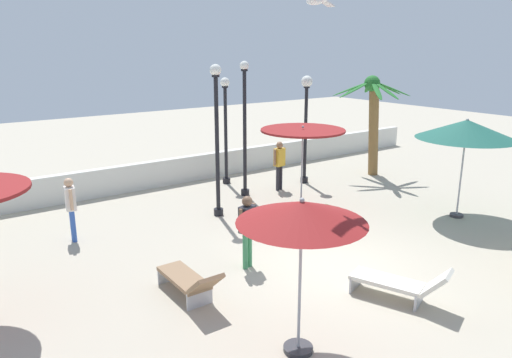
# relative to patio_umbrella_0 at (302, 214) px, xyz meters

# --- Properties ---
(ground_plane) EXTENTS (56.00, 56.00, 0.00)m
(ground_plane) POSITION_rel_patio_umbrella_0_xyz_m (2.72, 2.06, -2.39)
(ground_plane) COLOR #B2A893
(boundary_wall) EXTENTS (25.20, 0.30, 0.94)m
(boundary_wall) POSITION_rel_patio_umbrella_0_xyz_m (2.72, 10.39, -1.92)
(boundary_wall) COLOR silver
(boundary_wall) RESTS_ON ground_plane
(patio_umbrella_0) EXTENTS (2.04, 2.04, 2.65)m
(patio_umbrella_0) POSITION_rel_patio_umbrella_0_xyz_m (0.00, 0.00, 0.00)
(patio_umbrella_0) COLOR #333338
(patio_umbrella_0) RESTS_ON ground_plane
(patio_umbrella_1) EXTENTS (2.53, 2.53, 2.59)m
(patio_umbrella_1) POSITION_rel_patio_umbrella_0_xyz_m (4.82, 5.51, -0.02)
(patio_umbrella_1) COLOR #333338
(patio_umbrella_1) RESTS_ON ground_plane
(patio_umbrella_2) EXTENTS (2.76, 2.76, 2.91)m
(patio_umbrella_2) POSITION_rel_patio_umbrella_0_xyz_m (8.06, 2.25, 0.21)
(patio_umbrella_2) COLOR #333338
(patio_umbrella_2) RESTS_ON ground_plane
(palm_tree_1) EXTENTS (2.90, 2.90, 3.85)m
(palm_tree_1) POSITION_rel_patio_umbrella_0_xyz_m (9.62, 7.00, 0.10)
(palm_tree_1) COLOR brown
(palm_tree_1) RESTS_ON ground_plane
(lamp_post_0) EXTENTS (0.33, 0.33, 4.40)m
(lamp_post_0) POSITION_rel_patio_umbrella_0_xyz_m (2.42, 6.48, 0.11)
(lamp_post_0) COLOR black
(lamp_post_0) RESTS_ON ground_plane
(lamp_post_1) EXTENTS (0.29, 0.29, 4.43)m
(lamp_post_1) POSITION_rel_patio_umbrella_0_xyz_m (4.20, 7.67, -0.04)
(lamp_post_1) COLOR black
(lamp_post_1) RESTS_ON ground_plane
(lamp_post_2) EXTENTS (0.40, 0.40, 3.88)m
(lamp_post_2) POSITION_rel_patio_umbrella_0_xyz_m (6.87, 7.70, 0.14)
(lamp_post_2) COLOR black
(lamp_post_2) RESTS_ON ground_plane
(lamp_post_3) EXTENTS (0.33, 0.33, 3.83)m
(lamp_post_3) POSITION_rel_patio_umbrella_0_xyz_m (4.49, 9.30, -0.19)
(lamp_post_3) COLOR black
(lamp_post_3) RESTS_ON ground_plane
(lounge_chair_1) EXTENTS (0.55, 1.89, 0.84)m
(lounge_chair_1) POSITION_rel_patio_umbrella_0_xyz_m (-0.63, 2.58, -2.00)
(lounge_chair_1) COLOR #B7B7BC
(lounge_chair_1) RESTS_ON ground_plane
(lounge_chair_2) EXTENTS (1.20, 1.96, 0.84)m
(lounge_chair_2) POSITION_rel_patio_umbrella_0_xyz_m (2.68, 0.10, -2.00)
(lounge_chair_2) COLOR #B7B7BC
(lounge_chair_2) RESTS_ON ground_plane
(guest_0) EXTENTS (0.53, 0.35, 1.70)m
(guest_0) POSITION_rel_patio_umbrella_0_xyz_m (1.10, 3.06, -1.36)
(guest_0) COLOR #3F8C59
(guest_0) RESTS_ON ground_plane
(guest_1) EXTENTS (0.29, 0.55, 1.68)m
(guest_1) POSITION_rel_patio_umbrella_0_xyz_m (-1.65, 6.97, -1.37)
(guest_1) COLOR #3359B2
(guest_1) RESTS_ON ground_plane
(guest_2) EXTENTS (0.55, 0.30, 1.72)m
(guest_2) POSITION_rel_patio_umbrella_0_xyz_m (5.52, 7.49, -1.34)
(guest_2) COLOR #26262D
(guest_2) RESTS_ON ground_plane
(seagull_0) EXTENTS (1.17, 0.51, 0.16)m
(seagull_0) POSITION_rel_patio_umbrella_0_xyz_m (1.01, 0.94, 3.19)
(seagull_0) COLOR white
(planter) EXTENTS (0.70, 0.70, 0.85)m
(planter) POSITION_rel_patio_umbrella_0_xyz_m (3.90, 3.47, -2.00)
(planter) COLOR brown
(planter) RESTS_ON ground_plane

